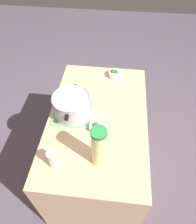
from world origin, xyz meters
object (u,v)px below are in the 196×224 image
lemonade_pitcher (99,147)px  mason_jar (53,158)px  cooking_pot (72,105)px  broccoli_bowl_center (115,74)px  broccoli_bowl_front (96,127)px

lemonade_pitcher → mason_jar: bearing=101.5°
cooking_pot → broccoli_bowl_center: bearing=-31.4°
lemonade_pitcher → mason_jar: size_ratio=2.45×
broccoli_bowl_front → broccoli_bowl_center: same height
lemonade_pitcher → mason_jar: (-0.06, 0.28, -0.09)m
cooking_pot → lemonade_pitcher: lemonade_pitcher is taller
lemonade_pitcher → broccoli_bowl_center: lemonade_pitcher is taller
lemonade_pitcher → broccoli_bowl_center: 0.89m
cooking_pot → broccoli_bowl_front: cooking_pot is taller
broccoli_bowl_front → mason_jar: bearing=142.5°
broccoli_bowl_center → broccoli_bowl_front: bearing=170.9°
cooking_pot → mason_jar: 0.44m
broccoli_bowl_front → broccoli_bowl_center: 0.64m
cooking_pot → broccoli_bowl_center: 0.58m
lemonade_pitcher → cooking_pot: bearing=32.9°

